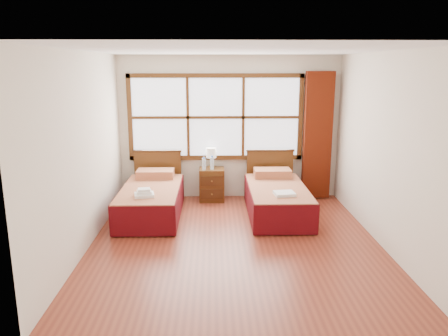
{
  "coord_description": "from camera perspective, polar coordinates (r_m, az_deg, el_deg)",
  "views": [
    {
      "loc": [
        -0.3,
        -5.68,
        2.41
      ],
      "look_at": [
        -0.14,
        0.7,
        0.91
      ],
      "focal_mm": 35.0,
      "sensor_mm": 36.0,
      "label": 1
    }
  ],
  "objects": [
    {
      "name": "wall_back",
      "position": [
        8.02,
        0.7,
        5.26
      ],
      "size": [
        4.0,
        0.0,
        4.0
      ],
      "primitive_type": "plane",
      "rotation": [
        1.57,
        0.0,
        0.0
      ],
      "color": "silver",
      "rests_on": "floor"
    },
    {
      "name": "bed_right",
      "position": [
        7.28,
        6.89,
        -3.89
      ],
      "size": [
        0.95,
        1.97,
        0.92
      ],
      "color": "#381E0B",
      "rests_on": "floor"
    },
    {
      "name": "bottle_near",
      "position": [
        7.75,
        -2.64,
        0.5
      ],
      "size": [
        0.06,
        0.06,
        0.24
      ],
      "color": "silver",
      "rests_on": "nightstand"
    },
    {
      "name": "ceiling",
      "position": [
        5.69,
        1.62,
        15.13
      ],
      "size": [
        4.5,
        4.5,
        0.0
      ],
      "primitive_type": "plane",
      "rotation": [
        3.14,
        0.0,
        0.0
      ],
      "color": "white",
      "rests_on": "wall_back"
    },
    {
      "name": "floor",
      "position": [
        6.18,
        1.46,
        -9.74
      ],
      "size": [
        4.5,
        4.5,
        0.0
      ],
      "primitive_type": "plane",
      "color": "brown",
      "rests_on": "ground"
    },
    {
      "name": "wall_right",
      "position": [
        6.23,
        20.25,
        2.13
      ],
      "size": [
        0.0,
        4.5,
        4.5
      ],
      "primitive_type": "plane",
      "rotation": [
        1.57,
        0.0,
        -1.57
      ],
      "color": "silver",
      "rests_on": "floor"
    },
    {
      "name": "towels_left",
      "position": [
        6.69,
        -10.38,
        -3.26
      ],
      "size": [
        0.33,
        0.3,
        0.12
      ],
      "rotation": [
        0.0,
        0.0,
        0.2
      ],
      "color": "white",
      "rests_on": "bed_left"
    },
    {
      "name": "curtain",
      "position": [
        8.12,
        12.12,
        4.13
      ],
      "size": [
        0.5,
        0.16,
        2.3
      ],
      "primitive_type": "cube",
      "color": "#591808",
      "rests_on": "wall_back"
    },
    {
      "name": "nightstand",
      "position": [
        7.96,
        -1.6,
        -2.17
      ],
      "size": [
        0.45,
        0.44,
        0.6
      ],
      "color": "#4D2C11",
      "rests_on": "floor"
    },
    {
      "name": "bed_left",
      "position": [
        7.27,
        -9.44,
        -3.99
      ],
      "size": [
        0.95,
        1.97,
        0.92
      ],
      "color": "#381E0B",
      "rests_on": "floor"
    },
    {
      "name": "window",
      "position": [
        7.95,
        -1.1,
        6.64
      ],
      "size": [
        3.16,
        0.06,
        1.56
      ],
      "color": "white",
      "rests_on": "wall_back"
    },
    {
      "name": "towels_right",
      "position": [
        6.71,
        7.89,
        -3.33
      ],
      "size": [
        0.33,
        0.3,
        0.05
      ],
      "rotation": [
        0.0,
        0.0,
        0.12
      ],
      "color": "white",
      "rests_on": "bed_right"
    },
    {
      "name": "bottle_far",
      "position": [
        7.81,
        -1.57,
        0.64
      ],
      "size": [
        0.07,
        0.07,
        0.25
      ],
      "color": "silver",
      "rests_on": "nightstand"
    },
    {
      "name": "wall_left",
      "position": [
        6.03,
        -17.81,
        1.98
      ],
      "size": [
        0.0,
        4.5,
        4.5
      ],
      "primitive_type": "plane",
      "rotation": [
        1.57,
        0.0,
        1.57
      ],
      "color": "silver",
      "rests_on": "floor"
    },
    {
      "name": "lamp",
      "position": [
        7.96,
        -1.68,
        1.92
      ],
      "size": [
        0.18,
        0.18,
        0.36
      ],
      "color": "gold",
      "rests_on": "nightstand"
    }
  ]
}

